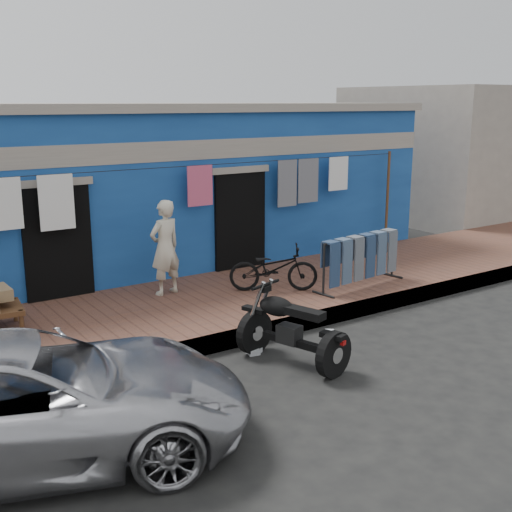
{
  "coord_description": "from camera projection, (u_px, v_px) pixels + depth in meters",
  "views": [
    {
      "loc": [
        -5.2,
        -5.71,
        3.4
      ],
      "look_at": [
        0.0,
        2.0,
        1.15
      ],
      "focal_mm": 45.0,
      "sensor_mm": 36.0,
      "label": 1
    }
  ],
  "objects": [
    {
      "name": "motorcycle",
      "position": [
        292.0,
        327.0,
        8.39
      ],
      "size": [
        1.49,
        1.93,
        1.04
      ],
      "primitive_type": null,
      "rotation": [
        0.0,
        0.0,
        0.31
      ],
      "color": "black",
      "rests_on": "ground"
    },
    {
      "name": "litter_b",
      "position": [
        329.0,
        334.0,
        9.5
      ],
      "size": [
        0.22,
        0.22,
        0.09
      ],
      "primitive_type": "cube",
      "rotation": [
        0.0,
        0.0,
        0.9
      ],
      "color": "silver",
      "rests_on": "ground"
    },
    {
      "name": "bicycle",
      "position": [
        273.0,
        263.0,
        10.85
      ],
      "size": [
        1.53,
        1.24,
        0.96
      ],
      "primitive_type": "imported",
      "rotation": [
        0.0,
        0.0,
        1.0
      ],
      "color": "black",
      "rests_on": "sidewalk"
    },
    {
      "name": "building",
      "position": [
        123.0,
        185.0,
        13.46
      ],
      "size": [
        12.2,
        5.2,
        3.36
      ],
      "color": "navy",
      "rests_on": "ground"
    },
    {
      "name": "car",
      "position": [
        22.0,
        399.0,
        6.13
      ],
      "size": [
        4.89,
        3.33,
        1.26
      ],
      "primitive_type": "imported",
      "rotation": [
        0.0,
        0.0,
        1.26
      ],
      "color": "#B4B4B9",
      "rests_on": "ground"
    },
    {
      "name": "ground",
      "position": [
        343.0,
        373.0,
        8.23
      ],
      "size": [
        80.0,
        80.0,
        0.0
      ],
      "primitive_type": "plane",
      "color": "black",
      "rests_on": "ground"
    },
    {
      "name": "neighbor_right",
      "position": [
        464.0,
        152.0,
        19.4
      ],
      "size": [
        6.0,
        5.0,
        3.8
      ],
      "primitive_type": "cube",
      "color": "#9E9384",
      "rests_on": "ground"
    },
    {
      "name": "litter_c",
      "position": [
        253.0,
        351.0,
        8.86
      ],
      "size": [
        0.19,
        0.22,
        0.08
      ],
      "primitive_type": "cube",
      "rotation": [
        0.0,
        0.0,
        1.39
      ],
      "color": "silver",
      "rests_on": "ground"
    },
    {
      "name": "jeans_rack",
      "position": [
        360.0,
        260.0,
        11.15
      ],
      "size": [
        2.03,
        0.85,
        0.93
      ],
      "primitive_type": null,
      "rotation": [
        0.0,
        0.0,
        0.12
      ],
      "color": "black",
      "rests_on": "sidewalk"
    },
    {
      "name": "litter_a",
      "position": [
        256.0,
        350.0,
        8.89
      ],
      "size": [
        0.18,
        0.16,
        0.07
      ],
      "primitive_type": "cube",
      "rotation": [
        0.0,
        0.0,
        0.29
      ],
      "color": "silver",
      "rests_on": "ground"
    },
    {
      "name": "clothesline",
      "position": [
        158.0,
        198.0,
        10.96
      ],
      "size": [
        10.06,
        0.06,
        2.1
      ],
      "color": "brown",
      "rests_on": "sidewalk"
    },
    {
      "name": "sidewalk",
      "position": [
        222.0,
        304.0,
        10.61
      ],
      "size": [
        28.0,
        3.0,
        0.25
      ],
      "primitive_type": "cube",
      "color": "brown",
      "rests_on": "ground"
    },
    {
      "name": "curb",
      "position": [
        273.0,
        329.0,
        9.45
      ],
      "size": [
        28.0,
        0.1,
        0.25
      ],
      "primitive_type": "cube",
      "color": "gray",
      "rests_on": "ground"
    },
    {
      "name": "seated_person",
      "position": [
        165.0,
        247.0,
        10.6
      ],
      "size": [
        0.64,
        0.5,
        1.59
      ],
      "primitive_type": "imported",
      "rotation": [
        0.0,
        0.0,
        3.36
      ],
      "color": "beige",
      "rests_on": "sidewalk"
    }
  ]
}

